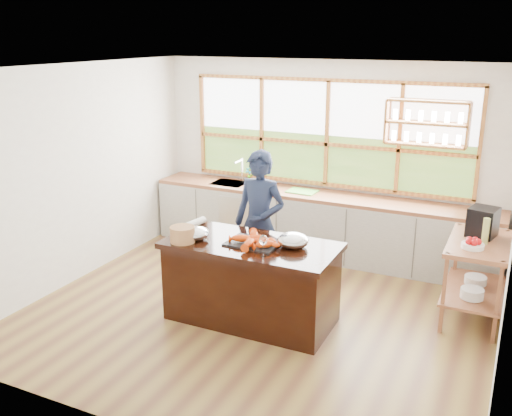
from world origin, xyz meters
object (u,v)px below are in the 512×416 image
Objects in this scene: island at (251,282)px; wicker_basket at (183,234)px; cook at (260,224)px; espresso_machine at (483,222)px.

wicker_basket reaches higher than island.
cook is at bearing 64.73° from wicker_basket.
espresso_machine is 1.20× the size of wicker_basket.
cook reaches higher than island.
wicker_basket is at bearing -138.40° from espresso_machine.
espresso_machine is (2.19, 1.29, 0.61)m from island.
cook reaches higher than wicker_basket.
cook reaches higher than espresso_machine.
island is 0.91m from wicker_basket.
cook is at bearing -153.02° from espresso_machine.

